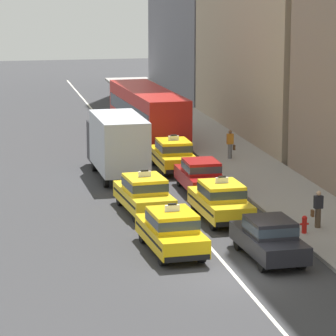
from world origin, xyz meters
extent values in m
plane|color=#353538|center=(0.00, 0.00, 0.00)|extent=(160.00, 160.00, 0.00)
cube|color=silver|center=(0.00, 20.00, 0.00)|extent=(0.14, 80.00, 0.01)
cube|color=#9E9993|center=(5.60, 15.00, 0.07)|extent=(4.00, 90.00, 0.15)
cylinder|color=black|center=(-2.46, 4.74, 0.32)|extent=(0.28, 0.65, 0.64)
cylinder|color=black|center=(-0.98, 4.83, 0.32)|extent=(0.28, 0.65, 0.64)
cylinder|color=black|center=(-2.28, 1.69, 0.32)|extent=(0.28, 0.65, 0.64)
cylinder|color=black|center=(-0.81, 1.78, 0.32)|extent=(0.28, 0.65, 0.64)
cube|color=yellow|center=(-1.63, 3.26, 0.67)|extent=(2.06, 4.60, 0.70)
cube|color=black|center=(-1.63, 3.26, 0.72)|extent=(2.06, 4.24, 0.10)
cube|color=yellow|center=(-1.62, 3.11, 1.34)|extent=(1.72, 2.19, 0.64)
cube|color=#2D3842|center=(-1.62, 3.11, 1.34)|extent=(1.74, 2.21, 0.35)
cube|color=white|center=(-1.62, 3.11, 1.78)|extent=(0.57, 0.15, 0.24)
cube|color=black|center=(-1.62, 3.11, 1.93)|extent=(0.33, 0.13, 0.06)
cube|color=black|center=(-1.76, 5.47, 0.42)|extent=(1.72, 0.24, 0.20)
cube|color=black|center=(-1.50, 1.05, 0.42)|extent=(1.72, 0.24, 0.20)
cylinder|color=black|center=(-2.44, 10.94, 0.32)|extent=(0.29, 0.66, 0.64)
cylinder|color=black|center=(-0.97, 11.05, 0.32)|extent=(0.29, 0.66, 0.64)
cylinder|color=black|center=(-2.21, 7.88, 0.32)|extent=(0.29, 0.66, 0.64)
cylinder|color=black|center=(-0.74, 7.99, 0.32)|extent=(0.29, 0.66, 0.64)
cube|color=yellow|center=(-1.59, 9.47, 0.67)|extent=(2.13, 4.62, 0.70)
cube|color=black|center=(-1.59, 9.47, 0.72)|extent=(2.12, 4.26, 0.10)
cube|color=yellow|center=(-1.58, 9.32, 1.34)|extent=(1.75, 2.21, 0.64)
cube|color=#2D3842|center=(-1.58, 9.32, 1.34)|extent=(1.77, 2.23, 0.35)
cube|color=white|center=(-1.58, 9.32, 1.78)|extent=(0.57, 0.16, 0.24)
cube|color=black|center=(-1.58, 9.32, 1.93)|extent=(0.33, 0.13, 0.06)
cube|color=black|center=(-1.75, 11.67, 0.42)|extent=(1.72, 0.27, 0.20)
cube|color=black|center=(-1.43, 7.26, 0.42)|extent=(1.72, 0.27, 0.20)
cylinder|color=black|center=(-2.64, 18.64, 0.32)|extent=(0.25, 0.65, 0.64)
cylinder|color=black|center=(-0.75, 18.68, 0.32)|extent=(0.25, 0.65, 0.64)
cylinder|color=black|center=(-2.56, 14.74, 0.32)|extent=(0.25, 0.65, 0.64)
cylinder|color=black|center=(-0.66, 14.78, 0.32)|extent=(0.25, 0.65, 0.64)
cube|color=black|center=(-1.72, 19.64, 1.37)|extent=(2.15, 2.25, 2.10)
cube|color=#2D3842|center=(-1.74, 20.71, 1.67)|extent=(1.93, 0.10, 0.76)
cube|color=#B2B7C1|center=(-1.65, 16.38, 1.92)|extent=(2.41, 5.25, 2.70)
cylinder|color=black|center=(0.98, 3.07, 0.32)|extent=(0.27, 0.65, 0.64)
cylinder|color=black|center=(2.43, 3.13, 0.32)|extent=(0.27, 0.65, 0.64)
cylinder|color=black|center=(1.11, 0.23, 0.32)|extent=(0.27, 0.65, 0.64)
cylinder|color=black|center=(2.55, 0.30, 0.32)|extent=(0.27, 0.65, 0.64)
cube|color=black|center=(1.77, 1.68, 0.65)|extent=(1.95, 4.37, 0.66)
cube|color=black|center=(1.77, 1.58, 1.28)|extent=(1.64, 1.97, 0.60)
cube|color=#2D3842|center=(1.77, 1.58, 1.28)|extent=(1.66, 1.99, 0.33)
cylinder|color=black|center=(0.64, 9.08, 0.32)|extent=(0.26, 0.65, 0.64)
cylinder|color=black|center=(2.12, 9.13, 0.32)|extent=(0.26, 0.65, 0.64)
cylinder|color=black|center=(0.73, 6.02, 0.32)|extent=(0.26, 0.65, 0.64)
cylinder|color=black|center=(2.21, 6.07, 0.32)|extent=(0.26, 0.65, 0.64)
cube|color=yellow|center=(1.43, 7.58, 0.67)|extent=(1.93, 4.55, 0.70)
cube|color=black|center=(1.43, 7.58, 0.72)|extent=(1.94, 4.19, 0.10)
cube|color=yellow|center=(1.43, 7.43, 1.34)|extent=(1.66, 2.15, 0.64)
cube|color=#2D3842|center=(1.43, 7.43, 1.34)|extent=(1.68, 2.17, 0.35)
cube|color=white|center=(1.43, 7.43, 1.78)|extent=(0.56, 0.14, 0.24)
cube|color=black|center=(1.43, 7.43, 1.93)|extent=(0.32, 0.12, 0.06)
cube|color=black|center=(1.36, 9.79, 0.42)|extent=(1.71, 0.19, 0.20)
cube|color=black|center=(1.49, 5.37, 0.42)|extent=(1.71, 0.19, 0.20)
cylinder|color=black|center=(1.07, 14.24, 0.32)|extent=(0.24, 0.64, 0.64)
cylinder|color=black|center=(2.51, 14.23, 0.32)|extent=(0.24, 0.64, 0.64)
cylinder|color=black|center=(1.06, 11.40, 0.32)|extent=(0.24, 0.64, 0.64)
cylinder|color=black|center=(2.51, 11.40, 0.32)|extent=(0.24, 0.64, 0.64)
cube|color=maroon|center=(1.79, 12.82, 0.65)|extent=(1.77, 4.30, 0.66)
cube|color=maroon|center=(1.79, 12.72, 1.28)|extent=(1.56, 1.90, 0.60)
cube|color=#2D3842|center=(1.79, 12.72, 1.28)|extent=(1.58, 1.92, 0.33)
cylinder|color=black|center=(0.75, 19.54, 0.32)|extent=(0.24, 0.64, 0.64)
cylinder|color=black|center=(2.23, 19.55, 0.32)|extent=(0.24, 0.64, 0.64)
cylinder|color=black|center=(0.77, 16.48, 0.32)|extent=(0.24, 0.64, 0.64)
cylinder|color=black|center=(2.24, 16.49, 0.32)|extent=(0.24, 0.64, 0.64)
cube|color=yellow|center=(1.50, 18.01, 0.67)|extent=(1.82, 4.51, 0.70)
cube|color=black|center=(1.50, 18.01, 0.72)|extent=(1.84, 4.15, 0.10)
cube|color=yellow|center=(1.50, 17.86, 1.34)|extent=(1.61, 2.11, 0.64)
cube|color=#2D3842|center=(1.50, 17.86, 1.34)|extent=(1.63, 2.13, 0.35)
cube|color=white|center=(1.50, 17.86, 1.78)|extent=(0.56, 0.12, 0.24)
cube|color=black|center=(1.50, 17.86, 1.93)|extent=(0.32, 0.11, 0.06)
cube|color=black|center=(1.49, 20.22, 0.42)|extent=(1.71, 0.15, 0.20)
cube|color=black|center=(1.51, 15.80, 0.42)|extent=(1.71, 0.15, 0.20)
cylinder|color=black|center=(0.55, 30.19, 0.32)|extent=(0.28, 0.65, 0.64)
cylinder|color=black|center=(2.55, 30.31, 0.32)|extent=(0.28, 0.65, 0.64)
cylinder|color=black|center=(0.95, 23.48, 0.32)|extent=(0.28, 0.65, 0.64)
cylinder|color=black|center=(2.94, 23.60, 0.32)|extent=(0.28, 0.65, 0.64)
cube|color=#B21E19|center=(1.75, 26.89, 1.77)|extent=(3.15, 11.33, 2.90)
cube|color=#2D3842|center=(1.75, 26.89, 2.02)|extent=(3.15, 10.88, 0.84)
cube|color=black|center=(1.42, 32.43, 2.97)|extent=(2.13, 0.20, 0.36)
cylinder|color=#473828|center=(4.91, 5.04, 0.56)|extent=(0.24, 0.24, 0.82)
cube|color=black|center=(4.91, 5.04, 1.23)|extent=(0.36, 0.22, 0.52)
sphere|color=tan|center=(4.91, 5.04, 1.60)|extent=(0.20, 0.20, 0.20)
cube|color=brown|center=(4.67, 5.04, 0.76)|extent=(0.10, 0.20, 0.28)
cylinder|color=slate|center=(5.14, 19.88, 0.55)|extent=(0.24, 0.24, 0.81)
cube|color=orange|center=(5.14, 19.88, 1.25)|extent=(0.36, 0.22, 0.58)
sphere|color=brown|center=(5.14, 19.88, 1.65)|extent=(0.20, 0.20, 0.20)
cube|color=brown|center=(5.38, 19.88, 0.76)|extent=(0.10, 0.20, 0.28)
cylinder|color=red|center=(4.08, 4.32, 0.45)|extent=(0.20, 0.20, 0.60)
sphere|color=red|center=(4.08, 4.32, 0.77)|extent=(0.22, 0.22, 0.22)
cylinder|color=red|center=(3.95, 4.32, 0.53)|extent=(0.10, 0.08, 0.08)
cylinder|color=red|center=(4.21, 4.32, 0.53)|extent=(0.10, 0.08, 0.08)
camera|label=1|loc=(-8.87, -31.91, 10.85)|focal=104.44mm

